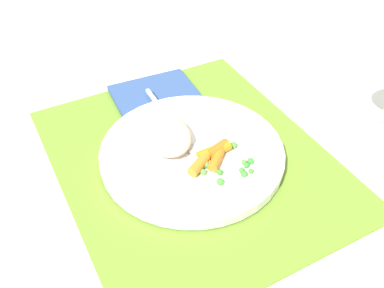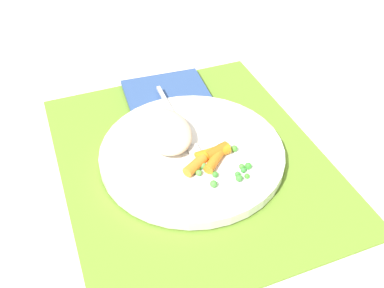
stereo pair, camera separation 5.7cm
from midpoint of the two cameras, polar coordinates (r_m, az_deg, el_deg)
ground_plane at (r=0.65m, az=-2.52°, el=-2.17°), size 2.40×2.40×0.00m
placemat at (r=0.64m, az=-2.52°, el=-1.97°), size 0.45×0.37×0.01m
plate at (r=0.64m, az=-2.55°, el=-1.28°), size 0.27×0.27×0.02m
rice_mound at (r=0.64m, az=-6.27°, el=1.33°), size 0.11×0.07×0.03m
carrot_portion at (r=0.61m, az=0.04°, el=-1.53°), size 0.05×0.08×0.02m
pea_scatter at (r=0.60m, az=1.64°, el=-2.91°), size 0.06×0.08×0.01m
fork at (r=0.66m, az=-4.04°, el=1.48°), size 0.20×0.02×0.01m
napkin at (r=0.77m, az=-7.06°, el=6.49°), size 0.11×0.15×0.01m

